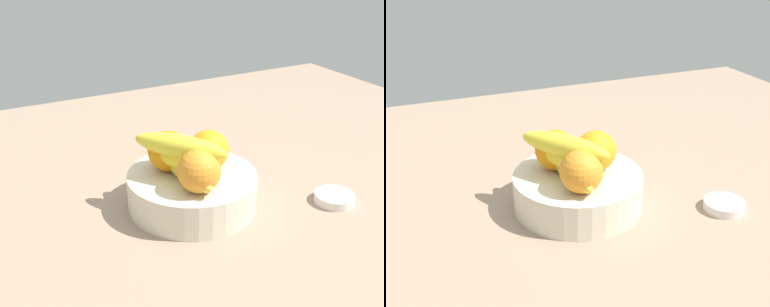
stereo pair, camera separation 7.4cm
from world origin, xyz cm
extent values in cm
cube|color=gray|center=(0.00, 0.00, -1.50)|extent=(180.00, 140.00, 3.00)
cylinder|color=beige|center=(2.89, 0.57, 3.19)|extent=(23.12, 23.12, 6.38)
sphere|color=orange|center=(6.57, 1.15, 10.02)|extent=(7.28, 7.28, 7.28)
sphere|color=orange|center=(0.02, 4.15, 10.02)|extent=(7.28, 7.28, 7.28)
sphere|color=orange|center=(1.09, -5.26, 10.02)|extent=(7.28, 7.28, 7.28)
ellipsoid|color=gold|center=(0.98, -0.66, 8.38)|extent=(4.13, 17.03, 4.00)
ellipsoid|color=yellow|center=(-0.08, -0.18, 10.58)|extent=(9.13, 17.40, 4.00)
ellipsoid|color=yellow|center=(0.44, -0.55, 12.78)|extent=(13.52, 15.92, 4.00)
cylinder|color=white|center=(26.53, -10.66, 0.82)|extent=(7.31, 7.31, 1.64)
camera|label=1|loc=(-32.62, -66.39, 45.75)|focal=45.27mm
camera|label=2|loc=(-25.91, -69.54, 45.75)|focal=45.27mm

